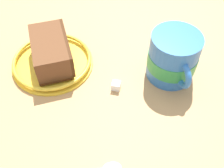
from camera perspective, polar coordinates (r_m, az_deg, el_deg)
ground_plane at (r=53.07cm, az=-6.74°, el=-1.20°), size 139.86×139.86×3.43cm
small_plate at (r=55.54cm, az=-12.63°, el=4.70°), size 16.43×16.43×1.66cm
cake_slice at (r=53.56cm, az=-12.88°, el=6.87°), size 12.86×13.52×5.44cm
tea_mug at (r=51.03cm, az=12.95°, el=5.59°), size 9.50×10.66×9.38cm
sugar_cube at (r=50.14cm, az=0.88°, el=-0.34°), size 1.84×1.84×1.58cm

